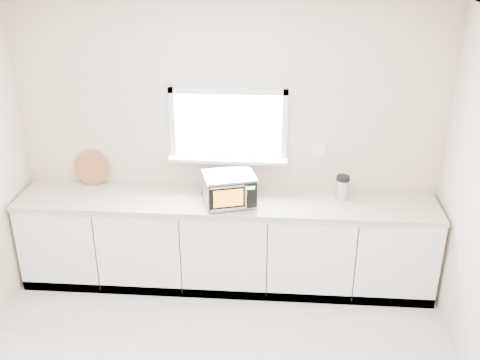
{
  "coord_description": "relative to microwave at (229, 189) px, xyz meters",
  "views": [
    {
      "loc": [
        0.48,
        -2.95,
        3.27
      ],
      "look_at": [
        0.14,
        1.55,
        1.19
      ],
      "focal_mm": 42.0,
      "sensor_mm": 36.0,
      "label": 1
    }
  ],
  "objects": [
    {
      "name": "back_wall",
      "position": [
        -0.04,
        0.39,
        0.29
      ],
      "size": [
        4.0,
        0.17,
        2.7
      ],
      "color": "beige",
      "rests_on": "ground"
    },
    {
      "name": "microwave",
      "position": [
        0.0,
        0.0,
        0.0
      ],
      "size": [
        0.53,
        0.47,
        0.29
      ],
      "rotation": [
        0.0,
        0.0,
        0.29
      ],
      "color": "black",
      "rests_on": "countertop"
    },
    {
      "name": "countertop",
      "position": [
        -0.04,
        0.09,
        -0.17
      ],
      "size": [
        3.92,
        0.64,
        0.04
      ],
      "primitive_type": "cube",
      "color": "#B7A497",
      "rests_on": "cabinets"
    },
    {
      "name": "coffee_grinder",
      "position": [
        1.03,
        0.2,
        -0.04
      ],
      "size": [
        0.15,
        0.15,
        0.23
      ],
      "rotation": [
        0.0,
        0.0,
        -0.17
      ],
      "color": "#B6B9BE",
      "rests_on": "countertop"
    },
    {
      "name": "cutting_board",
      "position": [
        -1.38,
        0.34,
        0.02
      ],
      "size": [
        0.34,
        0.08,
        0.34
      ],
      "primitive_type": "cylinder",
      "rotation": [
        1.4,
        0.0,
        0.0
      ],
      "color": "#A76540",
      "rests_on": "countertop"
    },
    {
      "name": "cabinets",
      "position": [
        -0.04,
        0.1,
        -0.63
      ],
      "size": [
        3.92,
        0.6,
        0.88
      ],
      "primitive_type": "cube",
      "color": "white",
      "rests_on": "ground"
    },
    {
      "name": "knife_block",
      "position": [
        -0.2,
        0.17,
        -0.03
      ],
      "size": [
        0.15,
        0.22,
        0.29
      ],
      "rotation": [
        0.0,
        0.0,
        -0.28
      ],
      "color": "#4C261B",
      "rests_on": "countertop"
    }
  ]
}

